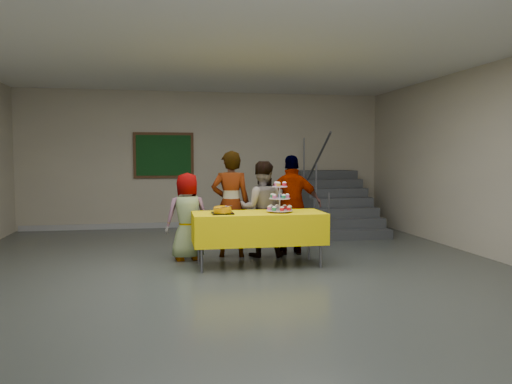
# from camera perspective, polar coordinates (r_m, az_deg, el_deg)

# --- Properties ---
(room_shell) EXTENTS (10.00, 10.04, 3.02)m
(room_shell) POSITION_cam_1_polar(r_m,az_deg,el_deg) (6.26, -2.04, 9.23)
(room_shell) COLOR #4C514C
(room_shell) RESTS_ON ground
(bake_table) EXTENTS (1.88, 0.78, 0.77)m
(bake_table) POSITION_cam_1_polar(r_m,az_deg,el_deg) (7.17, 0.29, -4.05)
(bake_table) COLOR #595960
(bake_table) RESTS_ON ground
(cupcake_stand) EXTENTS (0.38, 0.38, 0.44)m
(cupcake_stand) POSITION_cam_1_polar(r_m,az_deg,el_deg) (7.15, 2.72, -1.05)
(cupcake_stand) COLOR silver
(cupcake_stand) RESTS_ON bake_table
(bear_cake) EXTENTS (0.32, 0.36, 0.12)m
(bear_cake) POSITION_cam_1_polar(r_m,az_deg,el_deg) (6.98, -3.86, -2.03)
(bear_cake) COLOR black
(bear_cake) RESTS_ON bake_table
(schoolchild_a) EXTENTS (0.71, 0.52, 1.33)m
(schoolchild_a) POSITION_cam_1_polar(r_m,az_deg,el_deg) (7.63, -7.85, -2.78)
(schoolchild_a) COLOR slate
(schoolchild_a) RESTS_ON ground
(schoolchild_b) EXTENTS (0.65, 0.47, 1.66)m
(schoolchild_b) POSITION_cam_1_polar(r_m,az_deg,el_deg) (7.80, -2.91, -1.39)
(schoolchild_b) COLOR slate
(schoolchild_b) RESTS_ON ground
(schoolchild_c) EXTENTS (0.79, 0.66, 1.50)m
(schoolchild_c) POSITION_cam_1_polar(r_m,az_deg,el_deg) (7.83, 0.64, -1.95)
(schoolchild_c) COLOR slate
(schoolchild_c) RESTS_ON ground
(schoolchild_d) EXTENTS (0.97, 0.50, 1.59)m
(schoolchild_d) POSITION_cam_1_polar(r_m,az_deg,el_deg) (8.01, 4.19, -1.47)
(schoolchild_d) COLOR slate
(schoolchild_d) RESTS_ON ground
(staircase) EXTENTS (1.30, 2.40, 2.04)m
(staircase) POSITION_cam_1_polar(r_m,az_deg,el_deg) (10.94, 8.88, -1.67)
(staircase) COLOR #424447
(staircase) RESTS_ON ground
(noticeboard) EXTENTS (1.30, 0.05, 1.00)m
(noticeboard) POSITION_cam_1_polar(r_m,az_deg,el_deg) (11.11, -10.50, 4.14)
(noticeboard) COLOR #472B16
(noticeboard) RESTS_ON ground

